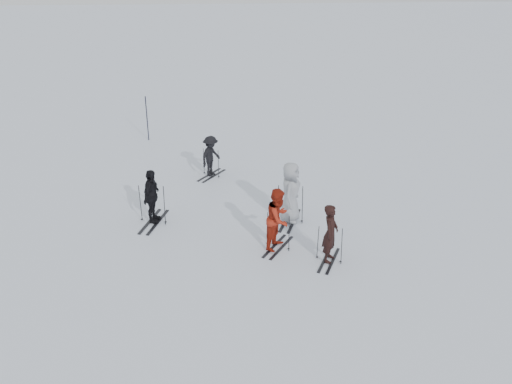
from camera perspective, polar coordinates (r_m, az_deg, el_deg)
ground at (r=17.79m, az=0.20°, el=-4.28°), size 120.00×120.00×0.00m
skier_near_dark at (r=16.16m, az=7.44°, el=-4.20°), size 0.63×0.75×1.74m
skier_red at (r=16.67m, az=2.25°, el=-2.75°), size 1.08×1.15×1.88m
skier_grey at (r=18.18m, az=3.47°, el=-0.11°), size 0.92×1.13×2.00m
skier_uphill_left at (r=18.42m, az=-10.39°, el=-0.52°), size 0.71×1.13×1.79m
skier_uphill_far at (r=21.75m, az=-4.54°, el=3.55°), size 1.06×1.17×1.57m
skis_near_dark at (r=16.31m, az=7.38°, el=-5.14°), size 1.74×1.36×1.12m
skis_red at (r=16.84m, az=2.23°, el=-3.85°), size 1.79×1.53×1.15m
skis_grey at (r=18.33m, az=3.44°, el=-1.10°), size 1.99×1.47×1.30m
skis_uphill_left at (r=18.52m, az=-10.33°, el=-1.15°), size 2.03×1.44×1.34m
skis_uphill_far at (r=21.83m, az=-4.52°, el=3.00°), size 1.72×1.54×1.12m
piste_marker at (r=25.93m, az=-10.84°, el=7.24°), size 0.05×0.05×2.01m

